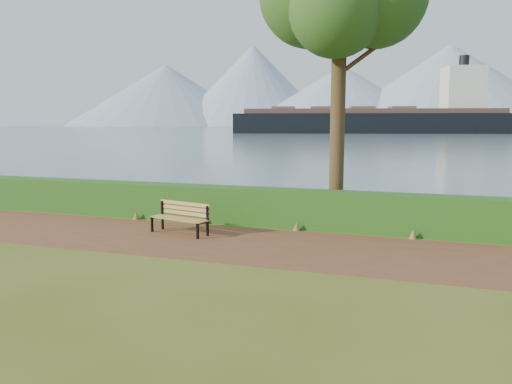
% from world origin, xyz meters
% --- Properties ---
extents(ground, '(140.00, 140.00, 0.00)m').
position_xyz_m(ground, '(0.00, 0.00, 0.00)').
color(ground, '#3F5117').
rests_on(ground, ground).
extents(path, '(40.00, 3.40, 0.01)m').
position_xyz_m(path, '(0.00, 0.30, 0.01)').
color(path, brown).
rests_on(path, ground).
extents(hedge, '(32.00, 0.85, 1.00)m').
position_xyz_m(hedge, '(0.00, 2.60, 0.50)').
color(hedge, '#123F12').
rests_on(hedge, ground).
extents(water, '(700.00, 510.00, 0.00)m').
position_xyz_m(water, '(0.00, 260.00, 0.01)').
color(water, '#45596E').
rests_on(water, ground).
extents(mountains, '(585.00, 190.00, 70.00)m').
position_xyz_m(mountains, '(-9.17, 406.05, 27.70)').
color(mountains, '#7F93AA').
rests_on(mountains, ground).
extents(bench, '(1.66, 0.82, 0.80)m').
position_xyz_m(bench, '(-1.10, 0.81, 0.46)').
color(bench, black).
rests_on(bench, ground).
extents(cargo_ship, '(74.43, 29.23, 22.41)m').
position_xyz_m(cargo_ship, '(-6.87, 129.14, 3.34)').
color(cargo_ship, black).
rests_on(cargo_ship, ground).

